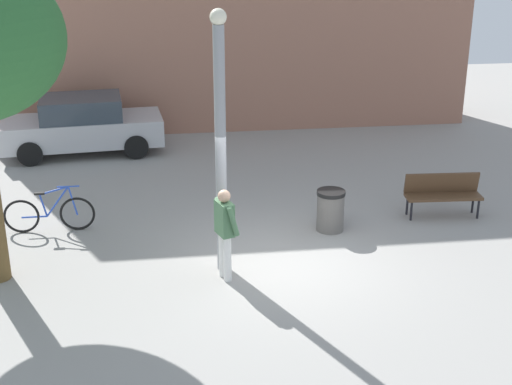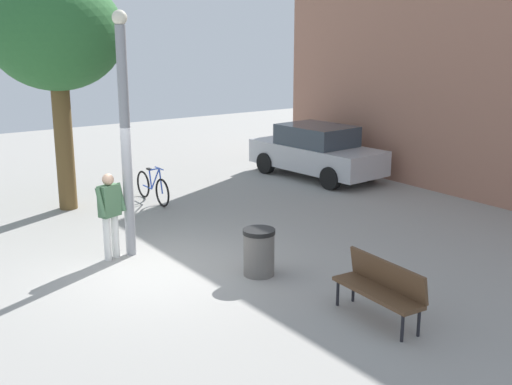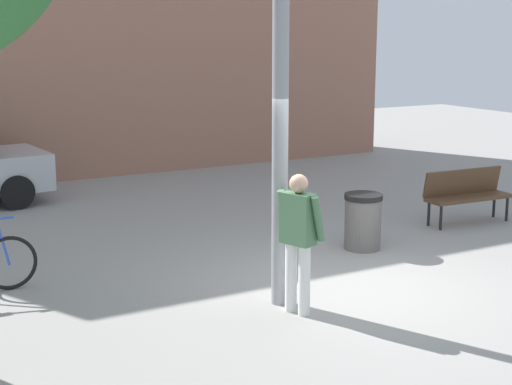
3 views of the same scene
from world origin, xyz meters
The scene contains 7 objects.
ground_plane centered at (0.00, 0.00, 0.00)m, with size 36.00×36.00×0.00m, color gray.
lamppost centered at (-1.04, -0.04, 2.45)m, with size 0.28×0.28×4.62m.
person_by_lamppost centered at (-1.02, -0.44, 0.97)m, with size 0.42×0.63×1.67m.
park_bench centered at (3.82, 1.84, 0.55)m, with size 1.62×0.56×0.92m.
bicycle_blue centered at (-4.35, 2.06, 0.38)m, with size 1.81×0.08×0.97m.
parked_car_silver centered at (-4.15, 7.31, 0.77)m, with size 4.34×2.11×1.55m.
trash_bin centered at (1.28, 1.38, 0.43)m, with size 0.58×0.58×0.85m.
Camera 1 is at (-1.98, -11.71, 5.95)m, focal length 50.31 mm.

